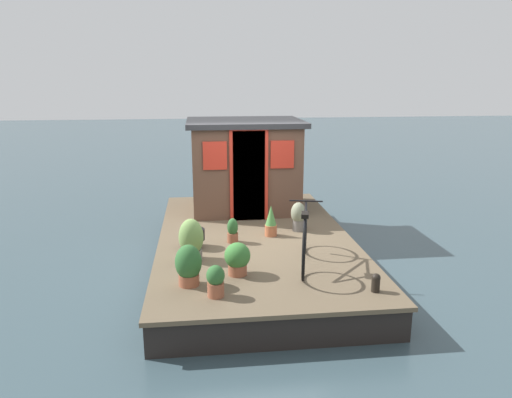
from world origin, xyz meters
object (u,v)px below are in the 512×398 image
(houseboat_cabin, at_px, (245,165))
(charcoal_grill, at_px, (194,235))
(potted_plant_succulent, at_px, (298,216))
(bicycle, at_px, (305,239))
(potted_plant_sage, at_px, (271,221))
(potted_plant_basil, at_px, (237,258))
(potted_plant_geranium, at_px, (233,231))
(mooring_bollard, at_px, (376,282))
(potted_plant_thyme, at_px, (191,240))
(potted_plant_fern, at_px, (188,265))
(potted_plant_lavender, at_px, (216,281))

(houseboat_cabin, relative_size, charcoal_grill, 6.63)
(houseboat_cabin, xyz_separation_m, charcoal_grill, (-2.23, 1.03, -0.72))
(potted_plant_succulent, bearing_deg, houseboat_cabin, 26.60)
(houseboat_cabin, height_order, bicycle, houseboat_cabin)
(houseboat_cabin, xyz_separation_m, potted_plant_sage, (-1.80, -0.28, -0.67))
(potted_plant_basil, xyz_separation_m, potted_plant_geranium, (1.34, -0.03, -0.05))
(mooring_bollard, bearing_deg, charcoal_grill, 50.15)
(potted_plant_thyme, xyz_separation_m, potted_plant_fern, (-0.90, 0.02, -0.03))
(potted_plant_thyme, relative_size, potted_plant_fern, 1.15)
(potted_plant_succulent, height_order, potted_plant_geranium, potted_plant_succulent)
(potted_plant_thyme, relative_size, potted_plant_sage, 1.19)
(potted_plant_geranium, height_order, potted_plant_lavender, potted_plant_geranium)
(potted_plant_basil, relative_size, charcoal_grill, 1.33)
(bicycle, height_order, charcoal_grill, bicycle)
(potted_plant_thyme, xyz_separation_m, potted_plant_basil, (-0.63, -0.64, -0.07))
(houseboat_cabin, height_order, potted_plant_basil, houseboat_cabin)
(potted_plant_sage, bearing_deg, potted_plant_geranium, 111.07)
(potted_plant_sage, relative_size, potted_plant_basil, 1.16)
(potted_plant_succulent, xyz_separation_m, potted_plant_thyme, (-1.19, 1.86, 0.03))
(potted_plant_geranium, relative_size, mooring_bollard, 1.67)
(houseboat_cabin, distance_m, potted_plant_basil, 3.50)
(potted_plant_basil, height_order, potted_plant_lavender, potted_plant_basil)
(potted_plant_fern, height_order, potted_plant_lavender, potted_plant_fern)
(charcoal_grill, bearing_deg, potted_plant_geranium, -75.04)
(potted_plant_succulent, bearing_deg, potted_plant_geranium, 111.67)
(potted_plant_fern, bearing_deg, potted_plant_succulent, -42.02)
(bicycle, relative_size, mooring_bollard, 7.08)
(potted_plant_fern, bearing_deg, potted_plant_sage, -36.02)
(potted_plant_sage, bearing_deg, potted_plant_lavender, 155.53)
(potted_plant_basil, bearing_deg, potted_plant_succulent, -33.87)
(bicycle, bearing_deg, potted_plant_lavender, 124.27)
(houseboat_cabin, xyz_separation_m, potted_plant_succulent, (-1.59, -0.79, -0.64))
(potted_plant_succulent, xyz_separation_m, potted_plant_lavender, (-2.46, 1.54, -0.07))
(potted_plant_sage, relative_size, potted_plant_lavender, 1.31)
(potted_plant_thyme, bearing_deg, bicycle, -103.10)
(potted_plant_sage, distance_m, potted_plant_lavender, 2.47)
(potted_plant_basil, bearing_deg, potted_plant_lavender, 153.46)
(potted_plant_succulent, bearing_deg, mooring_bollard, -169.38)
(potted_plant_basil, bearing_deg, houseboat_cabin, -7.12)
(potted_plant_geranium, relative_size, potted_plant_lavender, 1.00)
(houseboat_cabin, relative_size, potted_plant_lavender, 5.61)
(houseboat_cabin, bearing_deg, potted_plant_succulent, -153.40)
(potted_plant_succulent, bearing_deg, potted_plant_fern, 137.98)
(potted_plant_succulent, height_order, charcoal_grill, potted_plant_succulent)
(bicycle, xyz_separation_m, potted_plant_fern, (-0.52, 1.65, -0.11))
(charcoal_grill, distance_m, mooring_bollard, 3.00)
(potted_plant_fern, bearing_deg, charcoal_grill, -2.23)
(potted_plant_geranium, height_order, charcoal_grill, potted_plant_geranium)
(potted_plant_succulent, distance_m, potted_plant_basil, 2.19)
(potted_plant_sage, height_order, charcoal_grill, potted_plant_sage)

